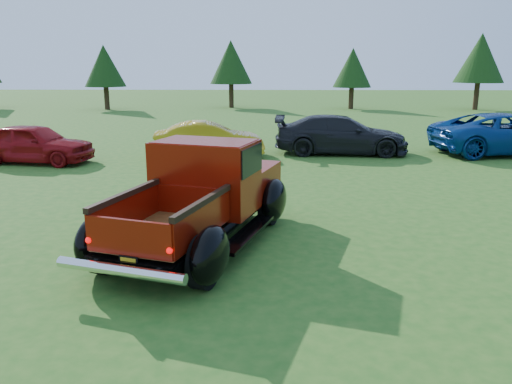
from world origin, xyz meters
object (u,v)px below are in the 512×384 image
(tree_mid_left, at_px, (231,62))
(show_car_yellow, at_px, (209,140))
(tree_west, at_px, (104,66))
(show_car_blue, at_px, (507,134))
(show_car_grey, at_px, (341,135))
(show_car_red, at_px, (34,143))
(tree_mid_right, at_px, (352,68))
(tree_east, at_px, (480,58))
(pickup_truck, at_px, (206,193))

(tree_mid_left, bearing_deg, show_car_yellow, -87.99)
(tree_west, relative_size, show_car_blue, 0.86)
(show_car_grey, bearing_deg, show_car_red, 104.62)
(tree_mid_right, bearing_deg, tree_west, -176.82)
(show_car_red, bearing_deg, show_car_blue, -74.34)
(show_car_red, distance_m, show_car_grey, 10.58)
(tree_mid_right, distance_m, show_car_red, 25.83)
(tree_east, bearing_deg, show_car_grey, -123.25)
(tree_mid_left, height_order, pickup_truck, tree_mid_left)
(tree_mid_left, relative_size, tree_mid_right, 1.14)
(pickup_truck, xyz_separation_m, show_car_grey, (3.79, 9.38, -0.18))
(show_car_yellow, bearing_deg, show_car_blue, -93.68)
(tree_mid_right, distance_m, show_car_grey, 20.03)
(pickup_truck, distance_m, show_car_blue, 13.59)
(tree_east, distance_m, show_car_yellow, 26.58)
(tree_mid_left, xyz_separation_m, tree_east, (18.00, -1.50, 0.27))
(tree_east, bearing_deg, pickup_truck, -119.80)
(tree_east, relative_size, pickup_truck, 1.02)
(tree_mid_right, xyz_separation_m, pickup_truck, (-7.30, -28.97, -2.10))
(tree_west, relative_size, show_car_grey, 0.96)
(tree_mid_left, bearing_deg, show_car_grey, -75.09)
(tree_mid_left, bearing_deg, show_car_blue, -60.78)
(show_car_yellow, bearing_deg, tree_east, -49.46)
(show_car_yellow, relative_size, show_car_grey, 0.79)
(tree_mid_right, height_order, pickup_truck, tree_mid_right)
(show_car_blue, bearing_deg, tree_mid_left, 21.72)
(show_car_yellow, xyz_separation_m, show_car_blue, (10.74, 0.94, 0.12))
(pickup_truck, distance_m, show_car_red, 9.85)
(show_car_grey, bearing_deg, show_car_yellow, 104.30)
(show_car_yellow, bearing_deg, pickup_truck, 177.65)
(tree_mid_right, height_order, tree_east, tree_east)
(tree_mid_right, bearing_deg, pickup_truck, -104.15)
(tree_west, height_order, tree_mid_right, tree_west)
(tree_west, distance_m, tree_mid_left, 9.22)
(tree_east, xyz_separation_m, show_car_yellow, (-17.24, -20.00, -3.03))
(show_car_red, relative_size, show_car_yellow, 1.01)
(tree_west, xyz_separation_m, show_car_blue, (20.50, -18.56, -2.37))
(tree_east, height_order, show_car_grey, tree_east)
(show_car_red, height_order, show_car_blue, show_car_blue)
(tree_west, height_order, show_car_red, tree_west)
(tree_mid_right, bearing_deg, show_car_grey, -100.18)
(tree_west, relative_size, tree_mid_left, 0.92)
(tree_west, bearing_deg, tree_mid_left, 12.53)
(tree_mid_right, height_order, show_car_blue, tree_mid_right)
(tree_mid_left, height_order, tree_east, tree_east)
(pickup_truck, xyz_separation_m, show_car_blue, (9.80, 9.41, -0.13))
(show_car_grey, bearing_deg, pickup_truck, 161.39)
(tree_east, xyz_separation_m, pickup_truck, (-16.30, -28.47, -2.78))
(show_car_red, height_order, show_car_grey, show_car_grey)
(tree_east, relative_size, show_car_red, 1.41)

